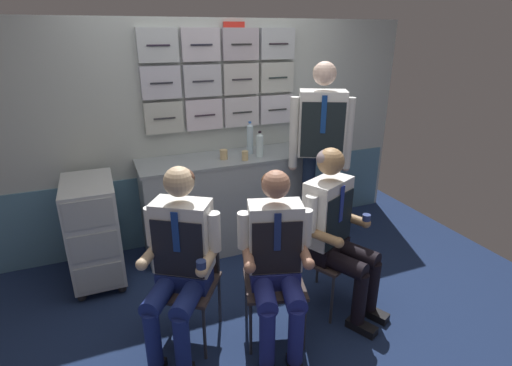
{
  "coord_description": "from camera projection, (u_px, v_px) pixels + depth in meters",
  "views": [
    {
      "loc": [
        -1.03,
        -2.29,
        2.03
      ],
      "look_at": [
        -0.08,
        0.06,
        1.05
      ],
      "focal_mm": 27.48,
      "sensor_mm": 36.0,
      "label": 1
    }
  ],
  "objects": [
    {
      "name": "paper_cup_tan",
      "position": [
        223.0,
        154.0,
        3.62
      ],
      "size": [
        0.07,
        0.07,
        0.09
      ],
      "color": "tan",
      "rests_on": "galley_counter"
    },
    {
      "name": "service_trolley",
      "position": [
        94.0,
        229.0,
        3.28
      ],
      "size": [
        0.4,
        0.65,
        0.91
      ],
      "color": "black",
      "rests_on": "ground"
    },
    {
      "name": "crew_member_left",
      "position": [
        180.0,
        256.0,
        2.49
      ],
      "size": [
        0.62,
        0.69,
        1.27
      ],
      "color": "black",
      "rests_on": "ground"
    },
    {
      "name": "galley_bulkhead",
      "position": [
        214.0,
        133.0,
        3.87
      ],
      "size": [
        4.2,
        0.14,
        2.15
      ],
      "color": "#B4BEB9",
      "rests_on": "ground"
    },
    {
      "name": "crew_member_standing",
      "position": [
        320.0,
        143.0,
        3.51
      ],
      "size": [
        0.51,
        0.39,
        1.8
      ],
      "color": "black",
      "rests_on": "ground"
    },
    {
      "name": "crew_member_right",
      "position": [
        276.0,
        257.0,
        2.53
      ],
      "size": [
        0.51,
        0.66,
        1.24
      ],
      "color": "black",
      "rests_on": "ground"
    },
    {
      "name": "water_bottle_blue_cap",
      "position": [
        250.0,
        138.0,
        3.77
      ],
      "size": [
        0.06,
        0.06,
        0.31
      ],
      "color": "silver",
      "rests_on": "galley_counter"
    },
    {
      "name": "ground",
      "position": [
        268.0,
        310.0,
        3.08
      ],
      "size": [
        4.8,
        4.8,
        0.04
      ],
      "primitive_type": "cube",
      "color": "#18274A"
    },
    {
      "name": "folding_chair_right",
      "position": [
        272.0,
        265.0,
        2.73
      ],
      "size": [
        0.5,
        0.5,
        0.83
      ],
      "color": "#2D2D33",
      "rests_on": "ground"
    },
    {
      "name": "water_bottle_short",
      "position": [
        260.0,
        145.0,
        3.67
      ],
      "size": [
        0.07,
        0.07,
        0.25
      ],
      "color": "silver",
      "rests_on": "galley_counter"
    },
    {
      "name": "coffee_cup_spare",
      "position": [
        245.0,
        155.0,
        3.59
      ],
      "size": [
        0.06,
        0.06,
        0.09
      ],
      "color": "tan",
      "rests_on": "galley_counter"
    },
    {
      "name": "folding_chair_left",
      "position": [
        190.0,
        267.0,
        2.71
      ],
      "size": [
        0.55,
        0.55,
        0.83
      ],
      "color": "#2D2D33",
      "rests_on": "ground"
    },
    {
      "name": "galley_counter",
      "position": [
        227.0,
        202.0,
        3.86
      ],
      "size": [
        1.65,
        0.53,
        0.92
      ],
      "color": "#959FA5",
      "rests_on": "ground"
    },
    {
      "name": "folding_chair_by_counter",
      "position": [
        316.0,
        242.0,
        3.04
      ],
      "size": [
        0.53,
        0.53,
        0.83
      ],
      "color": "#2D2D33",
      "rests_on": "ground"
    },
    {
      "name": "crew_member_by_counter",
      "position": [
        336.0,
        225.0,
        2.87
      ],
      "size": [
        0.59,
        0.7,
        1.28
      ],
      "color": "black",
      "rests_on": "ground"
    }
  ]
}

